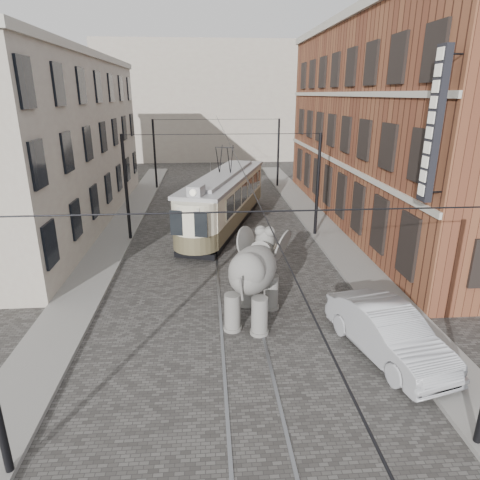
{
  "coord_description": "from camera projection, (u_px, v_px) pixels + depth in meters",
  "views": [
    {
      "loc": [
        -1.08,
        -17.58,
        8.02
      ],
      "look_at": [
        0.24,
        -0.48,
        2.1
      ],
      "focal_mm": 31.78,
      "sensor_mm": 36.0,
      "label": 1
    }
  ],
  "objects": [
    {
      "name": "sidewalk_left",
      "position": [
        88.0,
        284.0,
        18.77
      ],
      "size": [
        2.0,
        60.0,
        0.15
      ],
      "primitive_type": "cube",
      "color": "slate",
      "rests_on": "ground"
    },
    {
      "name": "catenary",
      "position": [
        224.0,
        192.0,
        22.98
      ],
      "size": [
        11.0,
        30.2,
        6.0
      ],
      "primitive_type": null,
      "color": "black",
      "rests_on": "ground"
    },
    {
      "name": "parked_car",
      "position": [
        388.0,
        332.0,
        13.54
      ],
      "size": [
        2.92,
        5.26,
        1.64
      ],
      "primitive_type": "imported",
      "rotation": [
        0.0,
        0.0,
        0.25
      ],
      "color": "#9FA0A4",
      "rests_on": "ground"
    },
    {
      "name": "elephant",
      "position": [
        253.0,
        281.0,
        15.52
      ],
      "size": [
        4.34,
        5.69,
        3.09
      ],
      "primitive_type": null,
      "rotation": [
        0.0,
        0.0,
        -0.35
      ],
      "color": "slate",
      "rests_on": "ground"
    },
    {
      "name": "brick_building",
      "position": [
        400.0,
        128.0,
        26.58
      ],
      "size": [
        8.0,
        26.0,
        12.0
      ],
      "primitive_type": "cube",
      "color": "brown",
      "rests_on": "ground"
    },
    {
      "name": "distant_block",
      "position": [
        214.0,
        102.0,
        54.67
      ],
      "size": [
        28.0,
        10.0,
        14.0
      ],
      "primitive_type": "cube",
      "color": "gray",
      "rests_on": "ground"
    },
    {
      "name": "ground",
      "position": [
        234.0,
        280.0,
        19.26
      ],
      "size": [
        120.0,
        120.0,
        0.0
      ],
      "primitive_type": "plane",
      "color": "#494643"
    },
    {
      "name": "sidewalk_right",
      "position": [
        363.0,
        275.0,
        19.67
      ],
      "size": [
        2.0,
        60.0,
        0.15
      ],
      "primitive_type": "cube",
      "color": "slate",
      "rests_on": "ground"
    },
    {
      "name": "tram",
      "position": [
        225.0,
        187.0,
        26.46
      ],
      "size": [
        6.21,
        12.78,
        4.99
      ],
      "primitive_type": null,
      "rotation": [
        0.0,
        0.0,
        -0.3
      ],
      "color": "beige",
      "rests_on": "ground"
    },
    {
      "name": "stucco_building",
      "position": [
        46.0,
        145.0,
        26.26
      ],
      "size": [
        7.0,
        24.0,
        10.0
      ],
      "primitive_type": "cube",
      "color": "gray",
      "rests_on": "ground"
    },
    {
      "name": "tram_rails",
      "position": [
        234.0,
        280.0,
        19.26
      ],
      "size": [
        1.54,
        80.0,
        0.02
      ],
      "primitive_type": null,
      "color": "slate",
      "rests_on": "ground"
    }
  ]
}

